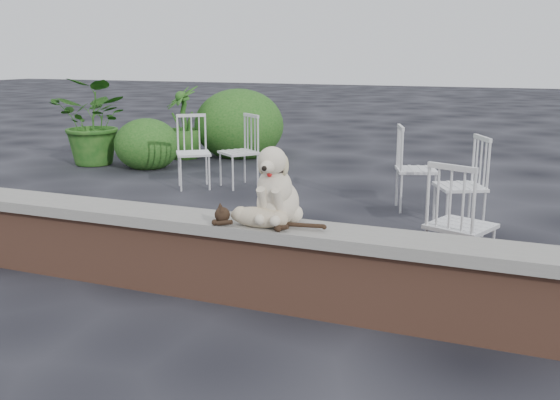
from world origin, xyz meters
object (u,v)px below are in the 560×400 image
at_px(chair_d, 460,185).
at_px(chair_a, 193,152).
at_px(potted_plant_a, 95,122).
at_px(dog, 278,183).
at_px(chair_b, 239,151).
at_px(cat, 258,216).
at_px(chair_c, 461,224).
at_px(chair_e, 416,168).
at_px(potted_plant_b, 183,122).

xyz_separation_m(chair_d, chair_a, (-3.41, 0.82, 0.00)).
bearing_deg(potted_plant_a, dog, -40.79).
bearing_deg(chair_a, chair_b, -4.92).
distance_m(dog, cat, 0.26).
bearing_deg(chair_c, chair_e, -50.67).
xyz_separation_m(cat, potted_plant_a, (-4.65, 4.23, 0.02)).
bearing_deg(potted_plant_b, dog, -53.55).
height_order(cat, potted_plant_b, potted_plant_b).
bearing_deg(potted_plant_a, chair_c, -28.82).
bearing_deg(potted_plant_b, potted_plant_a, -132.04).
bearing_deg(dog, chair_e, 79.43).
relative_size(dog, chair_d, 0.58).
height_order(chair_b, potted_plant_b, potted_plant_b).
height_order(chair_b, chair_d, same).
relative_size(dog, cat, 0.61).
bearing_deg(chair_d, chair_e, -170.07).
xyz_separation_m(chair_a, potted_plant_b, (-1.33, 2.00, 0.13)).
distance_m(chair_e, potted_plant_a, 5.25).
bearing_deg(cat, chair_b, 114.82).
distance_m(chair_c, potted_plant_b, 6.50).
bearing_deg(chair_d, chair_c, -20.19).
xyz_separation_m(chair_e, potted_plant_b, (-4.19, 2.09, 0.13)).
height_order(chair_e, potted_plant_b, potted_plant_b).
relative_size(chair_d, chair_a, 1.00).
bearing_deg(chair_e, chair_c, 179.40).
distance_m(dog, potted_plant_b, 6.37).
relative_size(chair_b, potted_plant_b, 0.79).
distance_m(cat, potted_plant_b, 6.44).
height_order(chair_e, potted_plant_a, potted_plant_a).
bearing_deg(dog, potted_plant_b, 123.59).
distance_m(cat, chair_e, 3.23).
bearing_deg(chair_b, chair_c, -2.71).
distance_m(cat, chair_b, 4.02).
bearing_deg(potted_plant_b, chair_b, -43.04).
xyz_separation_m(chair_e, potted_plant_a, (-5.14, 1.04, 0.20)).
relative_size(potted_plant_a, potted_plant_b, 1.13).
relative_size(chair_a, chair_e, 1.00).
distance_m(chair_a, potted_plant_b, 2.41).
height_order(chair_b, chair_e, same).
height_order(cat, chair_c, chair_c).
bearing_deg(chair_b, chair_a, -113.57).
relative_size(chair_b, potted_plant_a, 0.70).
height_order(cat, chair_d, chair_d).
relative_size(dog, potted_plant_a, 0.41).
xyz_separation_m(chair_c, potted_plant_a, (-5.85, 3.22, 0.20)).
bearing_deg(dog, chair_c, 34.57).
height_order(chair_b, chair_a, same).
distance_m(chair_d, chair_e, 0.92).
bearing_deg(chair_e, chair_d, -162.09).
xyz_separation_m(cat, chair_c, (1.20, 1.01, -0.19)).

